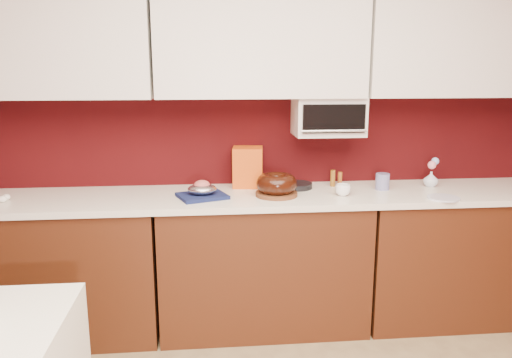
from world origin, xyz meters
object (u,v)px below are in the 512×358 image
object	(u,v)px
pandoro_box	(248,167)
foil_ham_nest	(202,189)
blue_jar	(382,181)
toaster_oven	(328,116)
flower_vase	(431,178)
coffee_mug	(343,189)
bundt_cake	(277,183)

from	to	relation	value
pandoro_box	foil_ham_nest	bearing A→B (deg)	-131.25
blue_jar	toaster_oven	bearing A→B (deg)	160.55
pandoro_box	blue_jar	xyz separation A→B (m)	(0.88, -0.18, -0.08)
pandoro_box	flower_vase	distance (m)	1.24
foil_ham_nest	coffee_mug	xyz separation A→B (m)	(0.88, -0.04, -0.01)
toaster_oven	blue_jar	size ratio (longest dim) A/B	4.18
coffee_mug	flower_vase	bearing A→B (deg)	16.23
flower_vase	toaster_oven	bearing A→B (deg)	174.33
pandoro_box	flower_vase	size ratio (longest dim) A/B	2.32
blue_jar	flower_vase	bearing A→B (deg)	8.52
foil_ham_nest	coffee_mug	bearing A→B (deg)	-2.42
toaster_oven	coffee_mug	distance (m)	0.51
foil_ham_nest	pandoro_box	size ratio (longest dim) A/B	0.67
coffee_mug	blue_jar	size ratio (longest dim) A/B	0.83
foil_ham_nest	blue_jar	distance (m)	1.19
pandoro_box	toaster_oven	bearing A→B (deg)	0.91
toaster_oven	coffee_mug	world-z (taller)	toaster_oven
bundt_cake	coffee_mug	size ratio (longest dim) A/B	2.84
foil_ham_nest	flower_vase	distance (m)	1.55
toaster_oven	foil_ham_nest	distance (m)	0.96
coffee_mug	bundt_cake	bearing A→B (deg)	174.99
foil_ham_nest	coffee_mug	world-z (taller)	coffee_mug
bundt_cake	foil_ham_nest	distance (m)	0.47
coffee_mug	blue_jar	world-z (taller)	blue_jar
blue_jar	flower_vase	xyz separation A→B (m)	(0.36, 0.05, 0.00)
bundt_cake	foil_ham_nest	xyz separation A→B (m)	(-0.46, 0.00, -0.03)
toaster_oven	blue_jar	world-z (taller)	toaster_oven
foil_ham_nest	blue_jar	xyz separation A→B (m)	(1.18, 0.10, -0.00)
pandoro_box	coffee_mug	size ratio (longest dim) A/B	2.99
toaster_oven	flower_vase	world-z (taller)	toaster_oven
foil_ham_nest	flower_vase	xyz separation A→B (m)	(1.54, 0.16, 0.00)
coffee_mug	flower_vase	world-z (taller)	flower_vase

